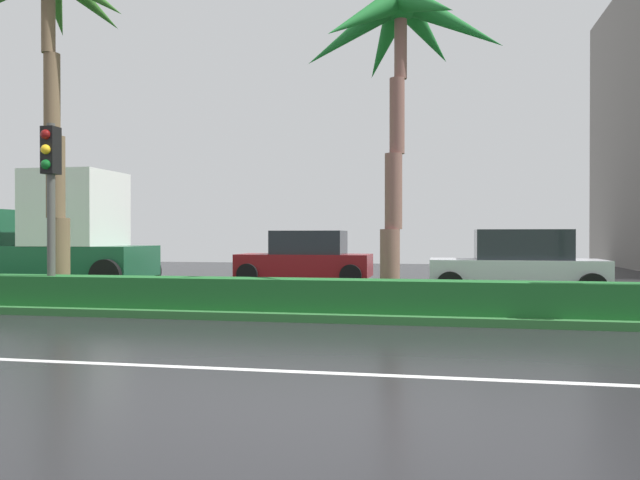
{
  "coord_description": "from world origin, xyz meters",
  "views": [
    {
      "loc": [
        0.65,
        -5.13,
        1.58
      ],
      "look_at": [
        -2.48,
        11.0,
        1.45
      ],
      "focal_mm": 35.74,
      "sensor_mm": 36.0,
      "label": 1
    }
  ],
  "objects": [
    {
      "name": "palm_tree_centre_left",
      "position": [
        -0.23,
        8.08,
        5.59
      ],
      "size": [
        4.32,
        4.24,
        6.74
      ],
      "color": "brown",
      "rests_on": "median_strip"
    },
    {
      "name": "car_in_traffic_second",
      "position": [
        2.51,
        11.75,
        0.83
      ],
      "size": [
        4.3,
        2.02,
        1.72
      ],
      "rotation": [
        0.0,
        0.0,
        3.14
      ],
      "color": "silver",
      "rests_on": "ground_plane"
    },
    {
      "name": "median_hedge",
      "position": [
        0.0,
        6.6,
        0.45
      ],
      "size": [
        76.5,
        0.7,
        0.6
      ],
      "color": "#1E6028",
      "rests_on": "median_strip"
    },
    {
      "name": "median_strip",
      "position": [
        0.0,
        8.0,
        0.07
      ],
      "size": [
        85.5,
        4.0,
        0.15
      ],
      "primitive_type": "cube",
      "color": "#2D6B33",
      "rests_on": "ground_plane"
    },
    {
      "name": "near_lane_divider_stripe",
      "position": [
        0.0,
        2.0,
        0.0
      ],
      "size": [
        81.0,
        0.14,
        0.01
      ],
      "primitive_type": "cube",
      "color": "white",
      "rests_on": "ground_plane"
    },
    {
      "name": "ground_plane",
      "position": [
        0.0,
        9.0,
        -0.05
      ],
      "size": [
        90.0,
        42.0,
        0.1
      ],
      "primitive_type": "cube",
      "color": "black"
    },
    {
      "name": "car_in_traffic_leading",
      "position": [
        -3.74,
        15.09,
        0.83
      ],
      "size": [
        4.3,
        2.02,
        1.72
      ],
      "rotation": [
        0.0,
        0.0,
        3.14
      ],
      "color": "maroon",
      "rests_on": "ground_plane"
    },
    {
      "name": "palm_tree_mid_left",
      "position": [
        -7.83,
        7.48,
        6.31
      ],
      "size": [
        3.78,
        3.64,
        7.77
      ],
      "color": "brown",
      "rests_on": "median_strip"
    },
    {
      "name": "traffic_signal_median_left",
      "position": [
        -7.17,
        6.48,
        2.69
      ],
      "size": [
        0.28,
        0.43,
        3.69
      ],
      "color": "#4C4C47",
      "rests_on": "median_strip"
    },
    {
      "name": "box_truck_lead",
      "position": [
        -11.02,
        11.98,
        1.55
      ],
      "size": [
        6.4,
        2.64,
        3.46
      ],
      "rotation": [
        0.0,
        0.0,
        3.14
      ],
      "color": "#195133",
      "rests_on": "ground_plane"
    }
  ]
}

